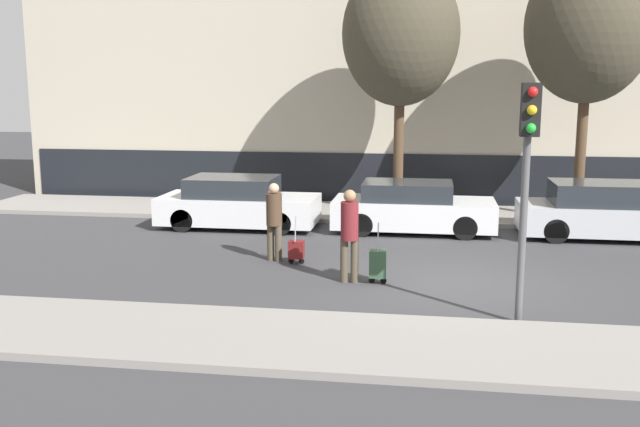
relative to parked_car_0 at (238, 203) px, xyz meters
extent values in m
plane|color=#38383A|center=(5.48, -4.65, -0.64)|extent=(80.00, 80.00, 0.00)
cube|color=gray|center=(5.48, -8.40, -0.58)|extent=(28.00, 2.50, 0.12)
cube|color=gray|center=(5.48, 2.35, -0.58)|extent=(28.00, 3.00, 0.12)
cube|color=#B7AD99|center=(5.48, 6.27, 4.24)|extent=(28.00, 3.44, 9.75)
cube|color=black|center=(5.48, 4.53, 0.16)|extent=(27.44, 0.06, 1.60)
cube|color=silver|center=(0.04, 0.00, -0.15)|extent=(4.17, 1.88, 0.70)
cube|color=#23282D|center=(-0.12, 0.00, 0.46)|extent=(2.30, 1.65, 0.51)
cylinder|color=black|center=(1.34, -0.85, -0.34)|extent=(0.60, 0.18, 0.60)
cylinder|color=black|center=(1.34, 0.85, -0.34)|extent=(0.60, 0.18, 0.60)
cylinder|color=black|center=(-1.25, -0.85, -0.34)|extent=(0.60, 0.18, 0.60)
cylinder|color=black|center=(-1.25, 0.85, -0.34)|extent=(0.60, 0.18, 0.60)
cube|color=silver|center=(4.67, 0.08, -0.15)|extent=(4.13, 1.77, 0.70)
cube|color=#23282D|center=(4.50, 0.08, 0.43)|extent=(2.27, 1.56, 0.46)
cylinder|color=black|center=(5.95, -0.71, -0.34)|extent=(0.60, 0.18, 0.60)
cylinder|color=black|center=(5.95, 0.88, -0.34)|extent=(0.60, 0.18, 0.60)
cylinder|color=black|center=(3.39, -0.71, -0.34)|extent=(0.60, 0.18, 0.60)
cylinder|color=black|center=(3.39, 0.88, -0.34)|extent=(0.60, 0.18, 0.60)
cube|color=#B7BABF|center=(9.38, 0.06, -0.15)|extent=(4.17, 1.84, 0.70)
cube|color=#23282D|center=(9.22, 0.06, 0.48)|extent=(2.29, 1.62, 0.55)
cylinder|color=black|center=(8.09, -0.77, -0.34)|extent=(0.60, 0.18, 0.60)
cylinder|color=black|center=(8.09, 0.89, -0.34)|extent=(0.60, 0.18, 0.60)
cylinder|color=#4C4233|center=(1.87, -3.54, -0.24)|extent=(0.15, 0.15, 0.79)
cylinder|color=#4C4233|center=(1.68, -3.47, -0.24)|extent=(0.15, 0.15, 0.79)
cylinder|color=#473323|center=(1.77, -3.50, 0.49)|extent=(0.34, 0.34, 0.69)
sphere|color=tan|center=(1.77, -3.50, 0.95)|extent=(0.22, 0.22, 0.22)
cube|color=maroon|center=(2.29, -3.69, -0.33)|extent=(0.32, 0.24, 0.38)
cylinder|color=black|center=(2.18, -3.69, -0.58)|extent=(0.12, 0.03, 0.12)
cylinder|color=black|center=(2.40, -3.69, -0.58)|extent=(0.12, 0.03, 0.12)
cylinder|color=gray|center=(2.29, -3.77, 0.14)|extent=(0.02, 0.19, 0.53)
cylinder|color=#4C4233|center=(3.67, -4.96, -0.22)|extent=(0.15, 0.15, 0.84)
cylinder|color=#4C4233|center=(3.47, -4.96, -0.22)|extent=(0.15, 0.15, 0.84)
cylinder|color=maroon|center=(3.57, -4.96, 0.57)|extent=(0.34, 0.34, 0.73)
sphere|color=#936B4C|center=(3.57, -4.96, 1.05)|extent=(0.24, 0.24, 0.24)
cube|color=#335138|center=(4.12, -4.95, -0.25)|extent=(0.32, 0.24, 0.53)
cylinder|color=black|center=(4.00, -4.95, -0.58)|extent=(0.12, 0.03, 0.12)
cylinder|color=black|center=(4.23, -4.95, -0.58)|extent=(0.12, 0.03, 0.12)
cylinder|color=gray|center=(4.12, -5.02, 0.29)|extent=(0.02, 0.19, 0.53)
cylinder|color=#515154|center=(6.52, -6.90, 1.26)|extent=(0.12, 0.12, 3.79)
cube|color=black|center=(6.52, -7.08, 2.75)|extent=(0.28, 0.24, 0.80)
sphere|color=red|center=(6.52, -7.23, 3.02)|extent=(0.15, 0.15, 0.15)
sphere|color=gold|center=(6.52, -7.23, 2.75)|extent=(0.15, 0.15, 0.15)
sphere|color=green|center=(6.52, -7.23, 2.49)|extent=(0.15, 0.15, 0.15)
cylinder|color=#4C3826|center=(4.17, 1.74, 1.25)|extent=(0.28, 0.28, 3.54)
ellipsoid|color=#423D2D|center=(4.17, 1.74, 4.49)|extent=(3.19, 3.19, 3.90)
cylinder|color=#4C3826|center=(9.05, 1.76, 1.31)|extent=(0.28, 0.28, 3.65)
ellipsoid|color=#423D2D|center=(9.05, 1.76, 4.63)|extent=(3.28, 3.28, 4.01)
camera|label=1|loc=(5.04, -18.20, 3.12)|focal=40.00mm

